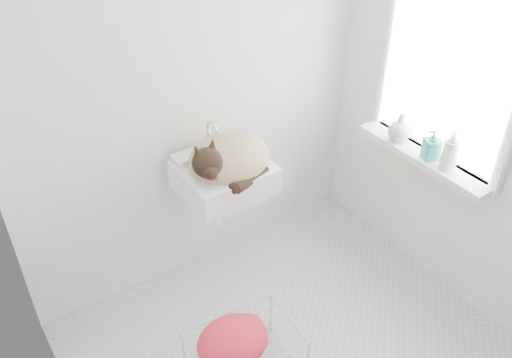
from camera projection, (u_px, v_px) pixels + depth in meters
floor at (298, 357)px, 2.99m from camera, size 2.20×2.00×0.02m
back_wall at (194, 82)px, 2.93m from camera, size 2.20×0.02×2.50m
right_wall at (480, 100)px, 2.76m from camera, size 0.02×2.00×2.50m
left_wall at (46, 279)px, 1.75m from camera, size 0.02×2.00×2.50m
window_glass at (450, 69)px, 2.83m from camera, size 0.01×0.80×1.00m
window_frame at (449, 69)px, 2.83m from camera, size 0.04×0.90×1.10m
windowsill at (423, 157)px, 3.10m from camera, size 0.16×0.88×0.04m
sink at (224, 165)px, 2.99m from camera, size 0.49×0.43×0.19m
faucet at (206, 130)px, 3.03m from camera, size 0.18×0.12×0.18m
cat at (227, 160)px, 2.96m from camera, size 0.48×0.39×0.30m
wire_rack at (245, 358)px, 2.81m from camera, size 0.56×0.42×0.32m
towel at (233, 347)px, 2.62m from camera, size 0.37×0.27×0.15m
bottle_a at (446, 168)px, 2.97m from camera, size 0.09×0.09×0.20m
bottle_b at (429, 158)px, 3.05m from camera, size 0.11×0.11×0.18m
bottle_c at (398, 140)px, 3.21m from camera, size 0.19×0.19×0.17m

